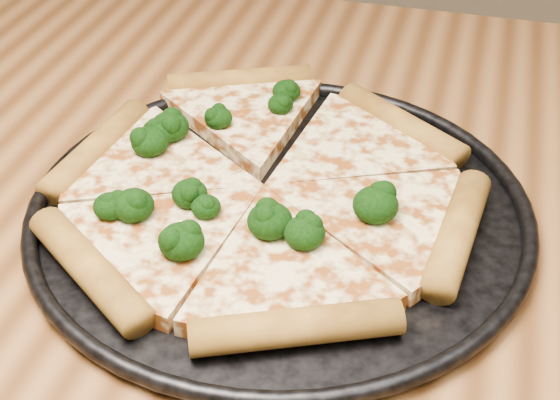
# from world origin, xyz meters

# --- Properties ---
(dining_table) EXTENTS (1.20, 0.90, 0.75)m
(dining_table) POSITION_xyz_m (0.00, 0.00, 0.66)
(dining_table) COLOR brown
(dining_table) RESTS_ON ground
(pizza_pan) EXTENTS (0.40, 0.40, 0.02)m
(pizza_pan) POSITION_xyz_m (0.07, 0.02, 0.76)
(pizza_pan) COLOR black
(pizza_pan) RESTS_ON dining_table
(pizza) EXTENTS (0.35, 0.38, 0.03)m
(pizza) POSITION_xyz_m (0.05, 0.03, 0.77)
(pizza) COLOR #F8DE98
(pizza) RESTS_ON pizza_pan
(broccoli_florets) EXTENTS (0.23, 0.26, 0.03)m
(broccoli_florets) POSITION_xyz_m (0.02, 0.02, 0.78)
(broccoli_florets) COLOR black
(broccoli_florets) RESTS_ON pizza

